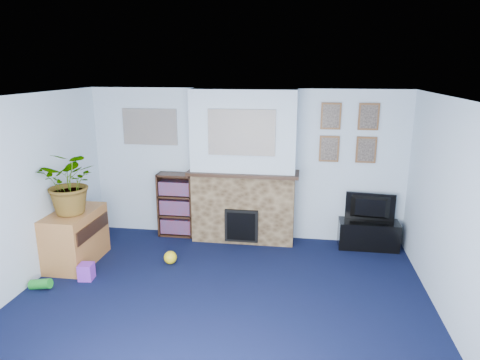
% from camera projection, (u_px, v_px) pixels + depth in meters
% --- Properties ---
extents(floor, '(5.00, 4.50, 0.01)m').
position_uv_depth(floor, '(219.00, 308.00, 4.98)').
color(floor, black).
rests_on(floor, ground).
extents(ceiling, '(5.00, 4.50, 0.01)m').
position_uv_depth(ceiling, '(216.00, 99.00, 4.36)').
color(ceiling, white).
rests_on(ceiling, wall_back).
extents(wall_back, '(5.00, 0.04, 2.40)m').
position_uv_depth(wall_back, '(245.00, 165.00, 6.82)').
color(wall_back, silver).
rests_on(wall_back, ground).
extents(wall_front, '(5.00, 0.04, 2.40)m').
position_uv_depth(wall_front, '(141.00, 332.00, 2.52)').
color(wall_front, silver).
rests_on(wall_front, ground).
extents(wall_left, '(0.04, 4.50, 2.40)m').
position_uv_depth(wall_left, '(9.00, 200.00, 5.03)').
color(wall_left, silver).
rests_on(wall_left, ground).
extents(wall_right, '(0.04, 4.50, 2.40)m').
position_uv_depth(wall_right, '(460.00, 222.00, 4.31)').
color(wall_right, silver).
rests_on(wall_right, ground).
extents(chimney_breast, '(1.72, 0.50, 2.40)m').
position_uv_depth(chimney_breast, '(243.00, 169.00, 6.63)').
color(chimney_breast, brown).
rests_on(chimney_breast, ground).
extents(collage_main, '(1.00, 0.03, 0.68)m').
position_uv_depth(collage_main, '(241.00, 133.00, 6.28)').
color(collage_main, gray).
rests_on(collage_main, chimney_breast).
extents(collage_left, '(0.90, 0.03, 0.58)m').
position_uv_depth(collage_left, '(150.00, 127.00, 6.88)').
color(collage_left, gray).
rests_on(collage_left, wall_back).
extents(portrait_tl, '(0.30, 0.03, 0.40)m').
position_uv_depth(portrait_tl, '(331.00, 116.00, 6.41)').
color(portrait_tl, brown).
rests_on(portrait_tl, wall_back).
extents(portrait_tr, '(0.30, 0.03, 0.40)m').
position_uv_depth(portrait_tr, '(369.00, 117.00, 6.33)').
color(portrait_tr, brown).
rests_on(portrait_tr, wall_back).
extents(portrait_bl, '(0.30, 0.03, 0.40)m').
position_uv_depth(portrait_bl, '(329.00, 149.00, 6.54)').
color(portrait_bl, brown).
rests_on(portrait_bl, wall_back).
extents(portrait_br, '(0.30, 0.03, 0.40)m').
position_uv_depth(portrait_br, '(366.00, 150.00, 6.46)').
color(portrait_br, brown).
rests_on(portrait_br, wall_back).
extents(tv_stand, '(0.90, 0.38, 0.42)m').
position_uv_depth(tv_stand, '(368.00, 234.00, 6.58)').
color(tv_stand, black).
rests_on(tv_stand, ground).
extents(television, '(0.75, 0.18, 0.43)m').
position_uv_depth(television, '(370.00, 208.00, 6.50)').
color(television, black).
rests_on(television, tv_stand).
extents(bookshelf, '(0.58, 0.28, 1.05)m').
position_uv_depth(bookshelf, '(176.00, 206.00, 7.02)').
color(bookshelf, black).
rests_on(bookshelf, ground).
extents(sideboard, '(0.54, 0.98, 0.76)m').
position_uv_depth(sideboard, '(76.00, 239.00, 6.06)').
color(sideboard, '#AC6C37').
rests_on(sideboard, ground).
extents(potted_plant, '(0.85, 0.75, 0.88)m').
position_uv_depth(potted_plant, '(71.00, 182.00, 5.78)').
color(potted_plant, '#26661E').
rests_on(potted_plant, sideboard).
extents(mantel_clock, '(0.10, 0.06, 0.14)m').
position_uv_depth(mantel_clock, '(239.00, 167.00, 6.59)').
color(mantel_clock, gold).
rests_on(mantel_clock, chimney_breast).
extents(mantel_candle, '(0.05, 0.05, 0.15)m').
position_uv_depth(mantel_candle, '(258.00, 167.00, 6.54)').
color(mantel_candle, '#B2BFC6').
rests_on(mantel_candle, chimney_breast).
extents(mantel_teddy, '(0.14, 0.14, 0.14)m').
position_uv_depth(mantel_teddy, '(203.00, 166.00, 6.67)').
color(mantel_teddy, gray).
rests_on(mantel_teddy, chimney_breast).
extents(mantel_can, '(0.06, 0.06, 0.11)m').
position_uv_depth(mantel_can, '(288.00, 169.00, 6.48)').
color(mantel_can, purple).
rests_on(mantel_can, chimney_breast).
extents(green_crate, '(0.36, 0.30, 0.28)m').
position_uv_depth(green_crate, '(64.00, 260.00, 5.89)').
color(green_crate, '#198C26').
rests_on(green_crate, ground).
extents(toy_ball, '(0.19, 0.19, 0.19)m').
position_uv_depth(toy_ball, '(170.00, 258.00, 6.07)').
color(toy_ball, yellow).
rests_on(toy_ball, ground).
extents(toy_block, '(0.20, 0.20, 0.22)m').
position_uv_depth(toy_block, '(86.00, 272.00, 5.62)').
color(toy_block, purple).
rests_on(toy_block, ground).
extents(toy_tube, '(0.29, 0.13, 0.16)m').
position_uv_depth(toy_tube, '(41.00, 284.00, 5.38)').
color(toy_tube, '#198C26').
rests_on(toy_tube, ground).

